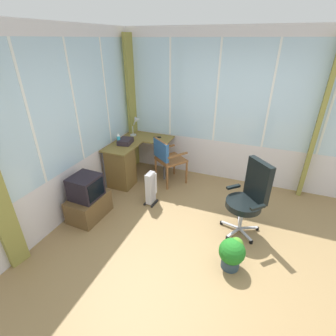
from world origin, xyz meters
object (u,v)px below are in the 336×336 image
office_chair (250,195)px  tv_on_stand (88,200)px  desk (123,164)px  space_heater (151,188)px  desk_lamp (136,123)px  tv_remote (157,137)px  wooden_armchair (166,156)px  spray_bottle (119,139)px  potted_plant (232,252)px  paper_tray (125,141)px

office_chair → tv_on_stand: size_ratio=1.53×
desk → space_heater: (-0.39, -0.78, -0.12)m
desk_lamp → tv_remote: 0.53m
desk_lamp → office_chair: size_ratio=0.34×
wooden_armchair → space_heater: (-0.71, -0.02, -0.29)m
tv_remote → wooden_armchair: (-0.37, -0.33, -0.19)m
spray_bottle → office_chair: bearing=-104.4°
tv_on_stand → space_heater: 1.04m
tv_remote → potted_plant: size_ratio=0.36×
office_chair → desk: bearing=77.9°
desk → potted_plant: 2.62m
desk → space_heater: bearing=-116.5°
space_heater → desk_lamp: bearing=36.6°
desk_lamp → desk: bearing=-176.4°
tv_remote → office_chair: bearing=-153.5°
tv_remote → paper_tray: size_ratio=0.50×
desk_lamp → potted_plant: (-2.00, -2.33, -0.79)m
tv_on_stand → potted_plant: tv_on_stand is taller
desk → desk_lamp: size_ratio=3.22×
tv_remote → tv_on_stand: (-1.78, 0.41, -0.47)m
tv_remote → paper_tray: (-0.50, 0.44, 0.03)m
desk → wooden_armchair: 0.84m
spray_bottle → tv_on_stand: (-1.22, -0.13, -0.56)m
spray_bottle → potted_plant: size_ratio=0.51×
paper_tray → office_chair: office_chair is taller
office_chair → potted_plant: 0.87m
wooden_armchair → office_chair: (-0.83, -1.61, 0.03)m
desk_lamp → tv_on_stand: 1.95m
desk → potted_plant: bearing=-119.2°
spray_bottle → space_heater: spray_bottle is taller
tv_remote → wooden_armchair: size_ratio=0.16×
spray_bottle → potted_plant: (-1.41, -2.40, -0.64)m
spray_bottle → paper_tray: bearing=-58.7°
desk → tv_on_stand: (-1.09, -0.01, -0.10)m
tv_on_stand → space_heater: tv_on_stand is taller
office_chair → tv_remote: bearing=58.3°
spray_bottle → office_chair: (-0.64, -2.49, -0.25)m
wooden_armchair → potted_plant: (-1.60, -1.52, -0.36)m
wooden_armchair → spray_bottle: bearing=102.2°
space_heater → tv_on_stand: bearing=132.6°
tv_on_stand → desk_lamp: bearing=1.8°
paper_tray → desk: bearing=-175.5°
desk → potted_plant: size_ratio=2.92×
desk_lamp → paper_tray: (-0.53, -0.03, -0.21)m
paper_tray → spray_bottle: bearing=121.3°
tv_remote → space_heater: bearing=166.3°
desk → spray_bottle: 0.49m
desk_lamp → tv_remote: (-0.03, -0.47, -0.24)m
desk_lamp → space_heater: (-1.11, -0.82, -0.72)m
paper_tray → space_heater: bearing=-126.2°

